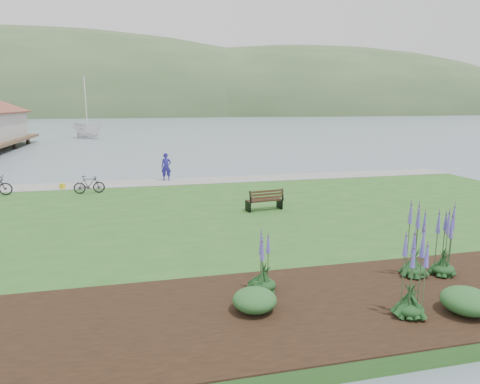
% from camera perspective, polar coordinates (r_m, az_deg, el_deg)
% --- Properties ---
extents(ground, '(600.00, 600.00, 0.00)m').
position_cam_1_polar(ground, '(19.14, -3.93, -3.35)').
color(ground, slate).
rests_on(ground, ground).
extents(lawn, '(34.00, 20.00, 0.40)m').
position_cam_1_polar(lawn, '(17.19, -2.85, -4.39)').
color(lawn, '#25541D').
rests_on(lawn, ground).
extents(shoreline_path, '(34.00, 2.20, 0.03)m').
position_cam_1_polar(shoreline_path, '(25.73, -6.46, 1.45)').
color(shoreline_path, gray).
rests_on(shoreline_path, lawn).
extents(garden_bed, '(24.00, 4.40, 0.04)m').
position_cam_1_polar(garden_bed, '(11.29, 20.51, -12.80)').
color(garden_bed, black).
rests_on(garden_bed, lawn).
extents(far_hillside, '(580.00, 80.00, 38.00)m').
position_cam_1_polar(far_hillside, '(189.71, -6.42, 10.14)').
color(far_hillside, '#39552F').
rests_on(far_hillside, ground).
extents(park_bench, '(1.63, 0.84, 0.97)m').
position_cam_1_polar(park_bench, '(18.57, 3.36, -1.01)').
color(park_bench, black).
rests_on(park_bench, lawn).
extents(person, '(0.78, 0.59, 1.96)m').
position_cam_1_polar(person, '(26.04, -9.82, 3.63)').
color(person, navy).
rests_on(person, lawn).
extents(bicycle_b, '(0.51, 1.56, 0.93)m').
position_cam_1_polar(bicycle_b, '(23.41, -19.48, 0.95)').
color(bicycle_b, black).
rests_on(bicycle_b, lawn).
extents(sailboat, '(14.99, 15.01, 27.79)m').
position_cam_1_polar(sailboat, '(66.90, -19.57, 6.78)').
color(sailboat, silver).
rests_on(sailboat, ground).
extents(pannier, '(0.28, 0.34, 0.31)m').
position_cam_1_polar(pannier, '(25.12, -22.60, 0.70)').
color(pannier, gold).
rests_on(pannier, lawn).
extents(echium_0, '(0.62, 0.62, 2.21)m').
position_cam_1_polar(echium_0, '(9.98, 21.99, -10.17)').
color(echium_0, '#133516').
rests_on(echium_0, garden_bed).
extents(echium_1, '(0.62, 0.62, 2.16)m').
position_cam_1_polar(echium_1, '(12.67, 25.70, -5.99)').
color(echium_1, '#133516').
rests_on(echium_1, garden_bed).
extents(echium_4, '(0.62, 0.62, 1.74)m').
position_cam_1_polar(echium_4, '(10.59, 3.17, -9.84)').
color(echium_4, '#133516').
rests_on(echium_4, garden_bed).
extents(echium_5, '(0.62, 0.62, 2.31)m').
position_cam_1_polar(echium_5, '(12.28, 22.42, -6.14)').
color(echium_5, '#133516').
rests_on(echium_5, garden_bed).
extents(shrub_0, '(0.99, 0.99, 0.50)m').
position_cam_1_polar(shrub_0, '(9.79, 1.97, -14.19)').
color(shrub_0, '#1E4C21').
rests_on(shrub_0, garden_bed).
extents(shrub_1, '(1.10, 1.10, 0.55)m').
position_cam_1_polar(shrub_1, '(10.89, 27.99, -12.70)').
color(shrub_1, '#1E4C21').
rests_on(shrub_1, garden_bed).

